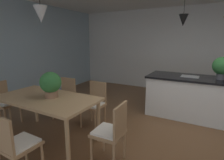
# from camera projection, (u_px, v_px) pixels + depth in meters

# --- Properties ---
(ground_plane) EXTENTS (10.00, 8.40, 0.04)m
(ground_plane) POSITION_uv_depth(u_px,v_px,m) (175.00, 143.00, 3.00)
(ground_plane) COLOR brown
(wall_back_kitchen) EXTENTS (10.00, 0.12, 2.70)m
(wall_back_kitchen) POSITION_uv_depth(u_px,v_px,m) (197.00, 51.00, 5.49)
(wall_back_kitchen) COLOR silver
(wall_back_kitchen) RESTS_ON ground_plane
(window_wall_left_glazing) EXTENTS (0.06, 8.40, 2.70)m
(window_wall_left_glazing) POSITION_uv_depth(u_px,v_px,m) (16.00, 53.00, 4.61)
(window_wall_left_glazing) COLOR #9EB7C6
(window_wall_left_glazing) RESTS_ON ground_plane
(dining_table) EXTENTS (1.71, 0.90, 0.76)m
(dining_table) POSITION_uv_depth(u_px,v_px,m) (47.00, 102.00, 2.93)
(dining_table) COLOR tan
(dining_table) RESTS_ON ground_plane
(chair_far_right) EXTENTS (0.41, 0.41, 0.87)m
(chair_far_right) POSITION_uv_depth(u_px,v_px,m) (94.00, 103.00, 3.49)
(chair_far_right) COLOR #A87F56
(chair_far_right) RESTS_ON ground_plane
(chair_window_end) EXTENTS (0.44, 0.44, 0.87)m
(chair_window_end) POSITION_uv_depth(u_px,v_px,m) (4.00, 102.00, 3.55)
(chair_window_end) COLOR #A87F56
(chair_window_end) RESTS_ON ground_plane
(chair_near_right) EXTENTS (0.41, 0.41, 0.87)m
(chair_near_right) POSITION_uv_depth(u_px,v_px,m) (16.00, 144.00, 2.09)
(chair_near_right) COLOR #A87F56
(chair_near_right) RESTS_ON ground_plane
(chair_far_left) EXTENTS (0.41, 0.41, 0.87)m
(chair_far_left) POSITION_uv_depth(u_px,v_px,m) (65.00, 97.00, 3.86)
(chair_far_left) COLOR #A87F56
(chair_far_left) RESTS_ON ground_plane
(chair_kitchen_end) EXTENTS (0.41, 0.41, 0.87)m
(chair_kitchen_end) POSITION_uv_depth(u_px,v_px,m) (111.00, 131.00, 2.40)
(chair_kitchen_end) COLOR #A87F56
(chair_kitchen_end) RESTS_ON ground_plane
(kitchen_island) EXTENTS (2.10, 0.88, 0.91)m
(kitchen_island) POSITION_uv_depth(u_px,v_px,m) (197.00, 97.00, 3.87)
(kitchen_island) COLOR silver
(kitchen_island) RESTS_ON ground_plane
(pendant_over_table) EXTENTS (0.20, 0.20, 0.78)m
(pendant_over_table) POSITION_uv_depth(u_px,v_px,m) (41.00, 14.00, 2.60)
(pendant_over_table) COLOR black
(pendant_over_island_main) EXTENTS (0.19, 0.19, 0.74)m
(pendant_over_island_main) POSITION_uv_depth(u_px,v_px,m) (183.00, 20.00, 3.70)
(pendant_over_island_main) COLOR black
(potted_plant_on_island) EXTENTS (0.36, 0.36, 0.46)m
(potted_plant_on_island) POSITION_uv_depth(u_px,v_px,m) (222.00, 67.00, 3.53)
(potted_plant_on_island) COLOR #4C4C51
(potted_plant_on_island) RESTS_ON kitchen_island
(potted_plant_on_table) EXTENTS (0.34, 0.34, 0.42)m
(potted_plant_on_table) POSITION_uv_depth(u_px,v_px,m) (51.00, 84.00, 2.86)
(potted_plant_on_table) COLOR #8C664C
(potted_plant_on_table) RESTS_ON dining_table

